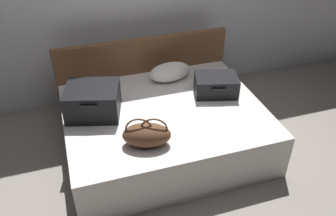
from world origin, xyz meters
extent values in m
plane|color=gray|center=(0.00, 0.00, 0.00)|extent=(12.00, 12.00, 0.00)
cube|color=silver|center=(0.00, 0.40, 0.25)|extent=(2.03, 1.62, 0.50)
cube|color=brown|center=(0.00, 1.25, 0.46)|extent=(2.07, 0.08, 0.92)
cube|color=black|center=(-0.69, 0.56, 0.62)|extent=(0.61, 0.56, 0.24)
cube|color=#28282D|center=(-0.69, 0.56, 0.65)|extent=(0.54, 0.49, 0.17)
cube|color=#B21E19|center=(-0.79, 0.53, 0.75)|extent=(0.12, 0.13, 0.04)
cube|color=black|center=(-0.69, 0.56, 0.76)|extent=(0.61, 0.56, 0.06)
cube|color=black|center=(-0.75, 0.33, 0.73)|extent=(0.16, 0.06, 0.02)
cube|color=black|center=(0.63, 0.53, 0.57)|extent=(0.52, 0.44, 0.15)
cube|color=#28282D|center=(0.63, 0.53, 0.60)|extent=(0.46, 0.38, 0.11)
cube|color=#B21E19|center=(0.54, 0.52, 0.66)|extent=(0.12, 0.13, 0.03)
cube|color=black|center=(0.63, 0.53, 0.68)|extent=(0.52, 0.44, 0.06)
cube|color=black|center=(0.58, 0.36, 0.65)|extent=(0.14, 0.06, 0.02)
ellipsoid|color=brown|center=(-0.31, -0.07, 0.60)|extent=(0.49, 0.36, 0.21)
torus|color=brown|center=(-0.37, -0.05, 0.66)|extent=(0.24, 0.09, 0.25)
torus|color=brown|center=(-0.25, -0.09, 0.66)|extent=(0.24, 0.09, 0.25)
ellipsoid|color=white|center=(0.24, 0.96, 0.60)|extent=(0.52, 0.33, 0.21)
camera|label=1|loc=(-0.88, -2.47, 2.61)|focal=38.17mm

